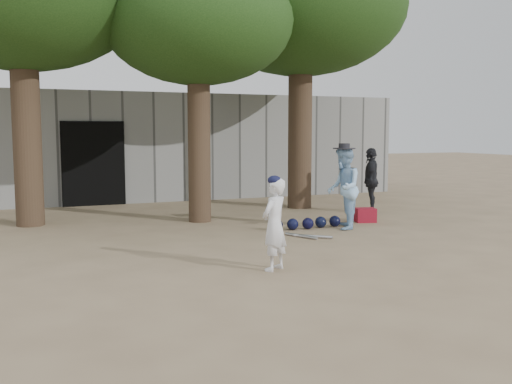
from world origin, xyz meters
name	(u,v)px	position (x,y,z in m)	size (l,w,h in m)	color
ground	(244,266)	(0.00, 0.00, 0.00)	(70.00, 70.00, 0.00)	#937C5E
boy_player	(274,224)	(0.30, -0.40, 0.65)	(0.47, 0.31, 1.29)	white
spectator_blue	(344,188)	(2.96, 2.18, 0.82)	(0.79, 0.62, 1.63)	#9BC7EF
spectator_dark	(371,180)	(4.76, 3.93, 0.77)	(0.91, 0.38, 1.55)	black
red_bag	(365,215)	(3.85, 2.76, 0.15)	(0.42, 0.32, 0.30)	maroon
back_building	(124,146)	(0.00, 10.33, 1.50)	(16.00, 5.24, 3.00)	gray
helmet_row	(307,223)	(2.29, 2.46, 0.12)	(1.51, 0.30, 0.23)	black
bat_pile	(307,236)	(1.86, 1.61, 0.03)	(0.65, 0.71, 0.06)	#AAAAB1
tree_row	(194,7)	(0.74, 5.02, 4.69)	(11.40, 5.80, 6.69)	brown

